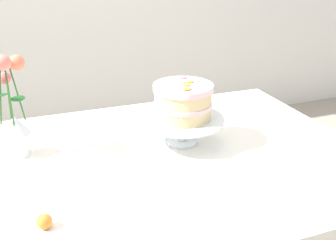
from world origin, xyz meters
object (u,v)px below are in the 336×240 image
at_px(dining_table, 160,185).
at_px(layer_cake, 183,101).
at_px(cake_stand, 183,122).
at_px(flower_vase, 14,116).
at_px(fallen_rose, 43,223).

relative_size(dining_table, layer_cake, 6.87).
distance_m(cake_stand, flower_vase, 0.56).
xyz_separation_m(dining_table, fallen_rose, (-0.38, -0.22, 0.11)).
distance_m(dining_table, fallen_rose, 0.45).
bearing_deg(flower_vase, layer_cake, -11.19).
xyz_separation_m(dining_table, cake_stand, (0.12, 0.09, 0.18)).
relative_size(cake_stand, layer_cake, 1.42).
relative_size(layer_cake, fallen_rose, 1.59).
distance_m(dining_table, flower_vase, 0.52).
bearing_deg(fallen_rose, flower_vase, 96.42).
bearing_deg(cake_stand, dining_table, -141.86).
distance_m(layer_cake, flower_vase, 0.55).
distance_m(layer_cake, fallen_rose, 0.60).
bearing_deg(flower_vase, cake_stand, -11.20).
xyz_separation_m(cake_stand, fallen_rose, (-0.49, -0.32, -0.06)).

